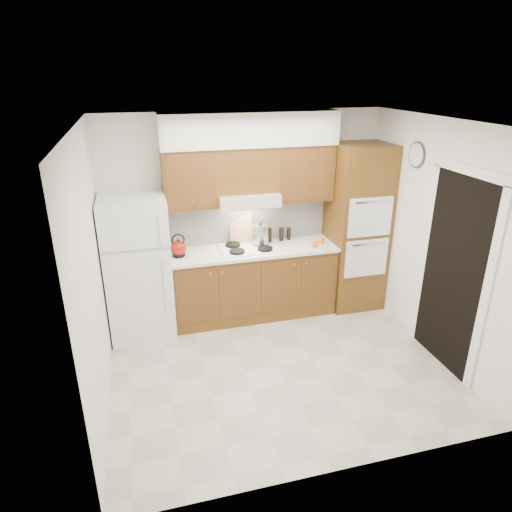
{
  "coord_description": "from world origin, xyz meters",
  "views": [
    {
      "loc": [
        -1.33,
        -4.02,
        3.05
      ],
      "look_at": [
        -0.14,
        0.45,
        1.15
      ],
      "focal_mm": 32.0,
      "sensor_mm": 36.0,
      "label": 1
    }
  ],
  "objects_px": {
    "fridge": "(138,268)",
    "stock_pot": "(260,234)",
    "oven_cabinet": "(356,228)",
    "kettle": "(179,248)"
  },
  "relations": [
    {
      "from": "fridge",
      "to": "stock_pot",
      "type": "distance_m",
      "value": 1.59
    },
    {
      "from": "fridge",
      "to": "oven_cabinet",
      "type": "height_order",
      "value": "oven_cabinet"
    },
    {
      "from": "fridge",
      "to": "kettle",
      "type": "relative_size",
      "value": 9.07
    },
    {
      "from": "kettle",
      "to": "oven_cabinet",
      "type": "bearing_deg",
      "value": 21.73
    },
    {
      "from": "kettle",
      "to": "stock_pot",
      "type": "bearing_deg",
      "value": 29.26
    },
    {
      "from": "oven_cabinet",
      "to": "kettle",
      "type": "distance_m",
      "value": 2.35
    },
    {
      "from": "kettle",
      "to": "stock_pot",
      "type": "height_order",
      "value": "stock_pot"
    },
    {
      "from": "kettle",
      "to": "stock_pot",
      "type": "relative_size",
      "value": 0.83
    },
    {
      "from": "fridge",
      "to": "stock_pot",
      "type": "relative_size",
      "value": 7.51
    },
    {
      "from": "fridge",
      "to": "stock_pot",
      "type": "bearing_deg",
      "value": 6.48
    }
  ]
}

